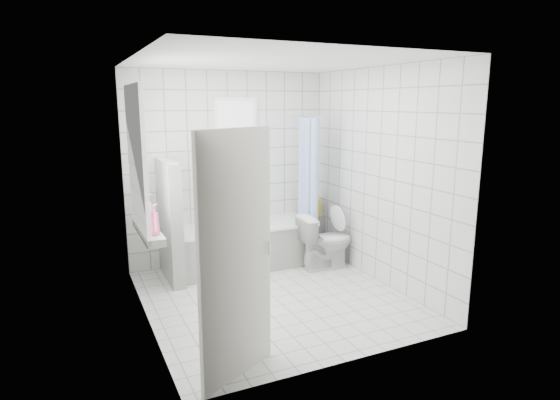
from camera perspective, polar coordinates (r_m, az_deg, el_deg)
name	(u,v)px	position (r m, az deg, el deg)	size (l,w,h in m)	color
ground	(274,297)	(5.45, -0.72, -11.77)	(3.00, 3.00, 0.00)	white
ceiling	(273,61)	(5.02, -0.80, 16.58)	(3.00, 3.00, 0.00)	white
wall_back	(229,168)	(6.46, -6.21, 3.88)	(2.80, 0.02, 2.60)	white
wall_front	(350,215)	(3.79, 8.56, -1.79)	(2.80, 0.02, 2.60)	white
wall_left	(141,196)	(4.69, -16.56, 0.48)	(0.02, 3.00, 2.60)	white
wall_right	(379,177)	(5.78, 12.02, 2.77)	(0.02, 3.00, 2.60)	white
window_left	(139,161)	(4.95, -16.77, 4.55)	(0.01, 0.90, 1.40)	white
window_back	(236,120)	(6.39, -5.35, 9.67)	(0.50, 0.01, 0.50)	white
window_sill	(148,231)	(5.09, -15.77, -3.69)	(0.18, 1.02, 0.08)	white
door	(236,258)	(3.66, -5.35, -7.05)	(0.04, 0.80, 2.00)	silver
bathtub	(245,245)	(6.36, -4.29, -5.54)	(1.87, 0.77, 0.58)	white
partition_wall	(170,221)	(5.92, -13.29, -2.51)	(0.15, 0.85, 1.50)	white
tiled_ledge	(312,232)	(7.05, 3.92, -3.91)	(0.40, 0.24, 0.55)	white
toilet	(326,241)	(6.29, 5.57, -5.02)	(0.41, 0.72, 0.74)	white
curtain_rod	(305,116)	(6.41, 3.02, 10.16)	(0.02, 0.02, 0.80)	silver
shower_curtain	(308,184)	(6.38, 3.48, 2.02)	(0.14, 0.48, 1.78)	#5082EB
tub_faucet	(243,200)	(6.56, -4.58, 0.04)	(0.18, 0.06, 0.06)	silver
sill_bottles	(149,216)	(4.98, -15.63, -1.91)	(0.17, 0.59, 0.33)	#DF568A
ledge_bottles	(314,207)	(6.94, 4.18, -0.90)	(0.19, 0.19, 0.24)	red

